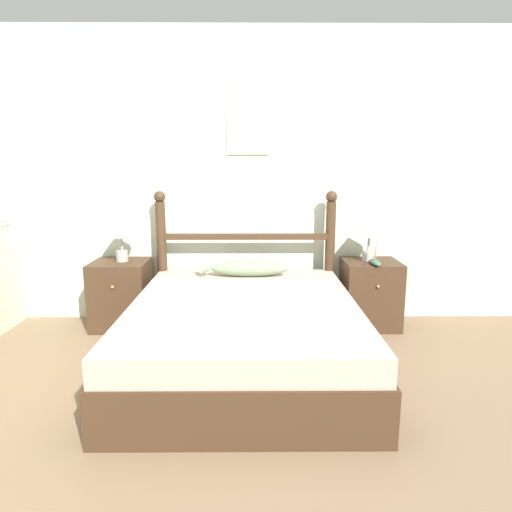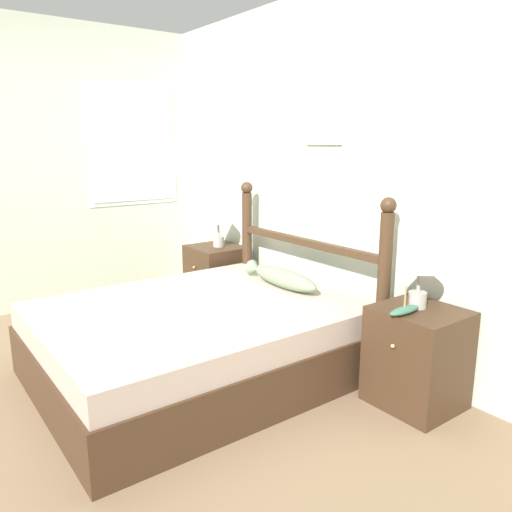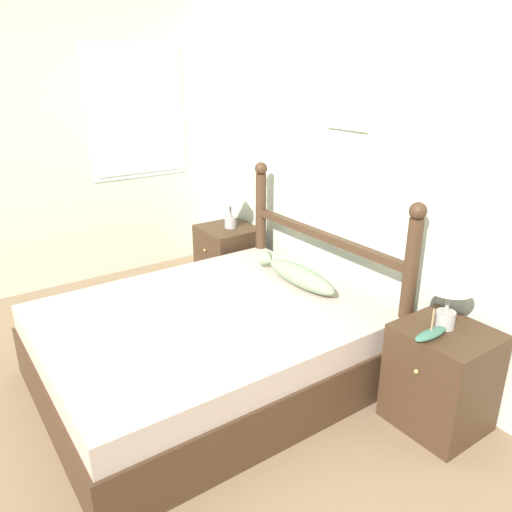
{
  "view_description": "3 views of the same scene",
  "coord_description": "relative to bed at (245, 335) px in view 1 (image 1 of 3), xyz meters",
  "views": [
    {
      "loc": [
        -0.0,
        -2.38,
        1.4
      ],
      "look_at": [
        0.02,
        1.01,
        0.72
      ],
      "focal_mm": 32.0,
      "sensor_mm": 36.0,
      "label": 1
    },
    {
      "loc": [
        2.62,
        -0.89,
        1.5
      ],
      "look_at": [
        0.04,
        1.03,
        0.77
      ],
      "focal_mm": 35.0,
      "sensor_mm": 36.0,
      "label": 2
    },
    {
      "loc": [
        2.32,
        -0.68,
        1.87
      ],
      "look_at": [
        -0.04,
        0.97,
        0.77
      ],
      "focal_mm": 35.0,
      "sensor_mm": 36.0,
      "label": 3
    }
  ],
  "objects": [
    {
      "name": "bed",
      "position": [
        0.0,
        0.0,
        0.0
      ],
      "size": [
        1.56,
        1.95,
        0.48
      ],
      "color": "#3D2819",
      "rests_on": "ground_plane"
    },
    {
      "name": "headboard",
      "position": [
        -0.0,
        0.93,
        0.41
      ],
      "size": [
        1.57,
        0.1,
        1.18
      ],
      "color": "#3D2819",
      "rests_on": "ground_plane"
    },
    {
      "name": "nightstand_left",
      "position": [
        -1.09,
        0.83,
        0.05
      ],
      "size": [
        0.47,
        0.46,
        0.58
      ],
      "color": "#3D2819",
      "rests_on": "ground_plane"
    },
    {
      "name": "model_boat",
      "position": [
        1.08,
        0.69,
        0.37
      ],
      "size": [
        0.07,
        0.23,
        0.16
      ],
      "color": "#386651",
      "rests_on": "nightstand_right"
    },
    {
      "name": "wall_back",
      "position": [
        0.06,
        1.11,
        1.04
      ],
      "size": [
        6.4,
        0.08,
        2.55
      ],
      "color": "beige",
      "rests_on": "ground_plane"
    },
    {
      "name": "nightstand_right",
      "position": [
        1.09,
        0.83,
        0.05
      ],
      "size": [
        0.47,
        0.46,
        0.58
      ],
      "color": "#3D2819",
      "rests_on": "ground_plane"
    },
    {
      "name": "ground_plane",
      "position": [
        0.06,
        -0.62,
        -0.24
      ],
      "size": [
        16.0,
        16.0,
        0.0
      ],
      "primitive_type": "plane",
      "color": "#7A6047"
    },
    {
      "name": "table_lamp_right",
      "position": [
        1.05,
        0.84,
        0.62
      ],
      "size": [
        0.24,
        0.24,
        0.38
      ],
      "color": "gray",
      "rests_on": "nightstand_right"
    },
    {
      "name": "fish_pillow",
      "position": [
        0.0,
        0.71,
        0.31
      ],
      "size": [
        0.73,
        0.16,
        0.14
      ],
      "color": "gray",
      "rests_on": "bed"
    },
    {
      "name": "table_lamp_left",
      "position": [
        -1.06,
        0.85,
        0.62
      ],
      "size": [
        0.24,
        0.24,
        0.38
      ],
      "color": "gray",
      "rests_on": "nightstand_left"
    }
  ]
}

